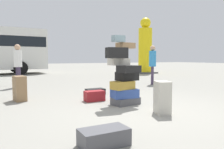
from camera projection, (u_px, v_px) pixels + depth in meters
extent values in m
plane|color=gray|center=(138.00, 109.00, 4.85)|extent=(80.00, 80.00, 0.00)
cube|color=#4C4C51|center=(126.00, 101.00, 5.30)|extent=(0.71, 0.51, 0.17)
cube|color=#334F99|center=(125.00, 93.00, 5.27)|extent=(0.64, 0.43, 0.21)
cube|color=#B28C33|center=(123.00, 85.00, 5.22)|extent=(0.58, 0.42, 0.19)
cube|color=black|center=(127.00, 76.00, 5.38)|extent=(0.56, 0.39, 0.21)
cube|color=black|center=(129.00, 69.00, 5.14)|extent=(0.58, 0.43, 0.17)
cube|color=beige|center=(119.00, 62.00, 5.33)|extent=(0.50, 0.33, 0.17)
cube|color=black|center=(117.00, 53.00, 5.04)|extent=(0.52, 0.37, 0.25)
cube|color=olive|center=(126.00, 46.00, 5.50)|extent=(0.47, 0.32, 0.14)
cube|color=gray|center=(118.00, 39.00, 5.19)|extent=(0.30, 0.19, 0.15)
cube|color=#4C4C51|center=(104.00, 137.00, 2.80)|extent=(0.64, 0.36, 0.22)
cube|color=olive|center=(20.00, 88.00, 5.72)|extent=(0.34, 0.46, 0.66)
cube|color=maroon|center=(94.00, 96.00, 5.72)|extent=(0.51, 0.29, 0.27)
cube|color=black|center=(95.00, 92.00, 6.76)|extent=(0.58, 0.35, 0.17)
cube|color=beige|center=(162.00, 98.00, 4.39)|extent=(0.35, 0.41, 0.66)
cylinder|color=#3F334C|center=(18.00, 77.00, 8.41)|extent=(0.12, 0.12, 0.79)
cylinder|color=#3F334C|center=(19.00, 77.00, 8.24)|extent=(0.12, 0.12, 0.79)
cylinder|color=white|center=(18.00, 59.00, 8.27)|extent=(0.30, 0.30, 0.64)
sphere|color=tan|center=(17.00, 47.00, 8.23)|extent=(0.22, 0.22, 0.22)
cylinder|color=#3F334C|center=(152.00, 75.00, 9.42)|extent=(0.12, 0.12, 0.76)
cylinder|color=#3F334C|center=(152.00, 76.00, 9.21)|extent=(0.12, 0.12, 0.76)
cylinder|color=#338CCC|center=(153.00, 59.00, 9.26)|extent=(0.30, 0.30, 0.67)
sphere|color=tan|center=(153.00, 48.00, 9.23)|extent=(0.22, 0.22, 0.22)
cylinder|color=yellow|center=(145.00, 51.00, 15.94)|extent=(0.98, 0.98, 3.28)
sphere|color=yellow|center=(145.00, 23.00, 15.79)|extent=(0.76, 0.76, 0.76)
cube|color=#4C4C4C|center=(145.00, 73.00, 16.06)|extent=(1.38, 1.38, 0.10)
cylinder|color=black|center=(16.00, 67.00, 16.69)|extent=(0.92, 0.31, 0.90)
cylinder|color=black|center=(21.00, 68.00, 14.56)|extent=(0.92, 0.31, 0.90)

